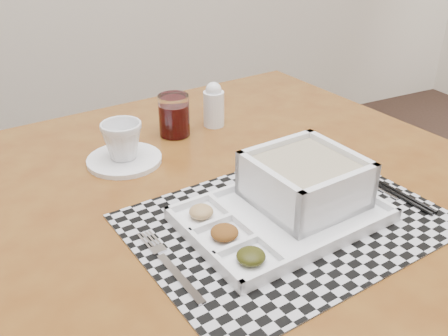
{
  "coord_description": "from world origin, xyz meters",
  "views": [
    {
      "loc": [
        -0.45,
        0.08,
        1.24
      ],
      "look_at": [
        -0.12,
        0.73,
        0.84
      ],
      "focal_mm": 40.0,
      "sensor_mm": 36.0,
      "label": 1
    }
  ],
  "objects": [
    {
      "name": "cup",
      "position": [
        -0.23,
        0.96,
        0.82
      ],
      "size": [
        0.09,
        0.09,
        0.08
      ],
      "primitive_type": "imported",
      "rotation": [
        0.0,
        0.0,
        -0.11
      ],
      "color": "white",
      "rests_on": "saucer"
    },
    {
      "name": "placemat",
      "position": [
        -0.05,
        0.63,
        0.77
      ],
      "size": [
        0.53,
        0.42,
        0.0
      ],
      "primitive_type": "cube",
      "rotation": [
        0.0,
        0.0,
        0.12
      ],
      "color": "#ACABB3",
      "rests_on": "dining_table"
    },
    {
      "name": "creamer_bottle",
      "position": [
        0.01,
        1.04,
        0.82
      ],
      "size": [
        0.05,
        0.05,
        0.1
      ],
      "color": "white",
      "rests_on": "dining_table"
    },
    {
      "name": "saucer",
      "position": [
        -0.23,
        0.96,
        0.78
      ],
      "size": [
        0.15,
        0.15,
        0.01
      ],
      "primitive_type": "cylinder",
      "color": "white",
      "rests_on": "dining_table"
    },
    {
      "name": "dining_table",
      "position": [
        -0.08,
        0.76,
        0.69
      ],
      "size": [
        1.14,
        1.14,
        0.77
      ],
      "color": "#5A2C10",
      "rests_on": "ground"
    },
    {
      "name": "fork",
      "position": [
        -0.26,
        0.62,
        0.78
      ],
      "size": [
        0.04,
        0.19,
        0.0
      ],
      "color": "silver",
      "rests_on": "placemat"
    },
    {
      "name": "spoon",
      "position": [
        0.14,
        0.74,
        0.78
      ],
      "size": [
        0.04,
        0.18,
        0.01
      ],
      "color": "silver",
      "rests_on": "placemat"
    },
    {
      "name": "juice_glass",
      "position": [
        -0.09,
        1.04,
        0.81
      ],
      "size": [
        0.07,
        0.07,
        0.09
      ],
      "color": "white",
      "rests_on": "dining_table"
    },
    {
      "name": "serving_tray",
      "position": [
        -0.02,
        0.65,
        0.81
      ],
      "size": [
        0.34,
        0.26,
        0.09
      ],
      "color": "white",
      "rests_on": "placemat"
    },
    {
      "name": "chopsticks",
      "position": [
        0.16,
        0.65,
        0.78
      ],
      "size": [
        0.05,
        0.24,
        0.01
      ],
      "color": "black",
      "rests_on": "placemat"
    }
  ]
}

